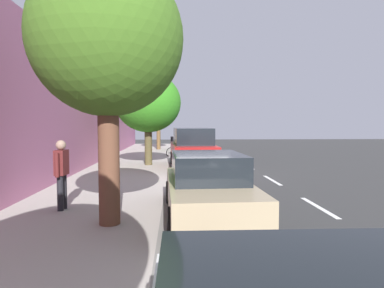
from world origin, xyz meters
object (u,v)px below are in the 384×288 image
parked_sedan_green_nearest (185,142)px  bicycle_at_curb (179,152)px  street_tree_near_cyclist (158,104)px  cyclist_with_backpack (175,141)px  street_tree_mid_block (148,103)px  parked_suv_red_second (192,148)px  street_tree_far_end (107,40)px  parked_sedan_tan_mid (207,187)px  pedestrian_on_phone (62,170)px

parked_sedan_green_nearest → bicycle_at_curb: size_ratio=2.73×
parked_sedan_green_nearest → street_tree_near_cyclist: street_tree_near_cyclist is taller
cyclist_with_backpack → street_tree_mid_block: 5.76m
parked_suv_red_second → street_tree_far_end: bearing=76.3°
parked_sedan_tan_mid → bicycle_at_curb: 14.07m
street_tree_near_cyclist → street_tree_far_end: bearing=90.0°
bicycle_at_curb → pedestrian_on_phone: (2.93, 13.45, 0.71)m
street_tree_near_cyclist → cyclist_with_backpack: bearing=104.8°
parked_suv_red_second → street_tree_near_cyclist: 11.81m
parked_suv_red_second → bicycle_at_curb: bearing=-84.0°
parked_sedan_green_nearest → cyclist_with_backpack: size_ratio=2.60×
street_tree_far_end → pedestrian_on_phone: size_ratio=3.18×
parked_sedan_green_nearest → street_tree_mid_block: street_tree_mid_block is taller
bicycle_at_curb → pedestrian_on_phone: bearing=77.7°
parked_suv_red_second → street_tree_near_cyclist: bearing=-79.1°
pedestrian_on_phone → bicycle_at_curb: bearing=-102.3°
street_tree_near_cyclist → pedestrian_on_phone: size_ratio=2.95×
parked_sedan_tan_mid → bicycle_at_curb: bearing=-87.9°
parked_suv_red_second → street_tree_mid_block: (2.17, -1.03, 2.21)m
parked_sedan_green_nearest → bicycle_at_curb: bearing=82.7°
parked_sedan_green_nearest → pedestrian_on_phone: pedestrian_on_phone is taller
parked_sedan_green_nearest → parked_suv_red_second: size_ratio=0.92×
parked_suv_red_second → cyclist_with_backpack: bearing=-82.4°
parked_sedan_green_nearest → street_tree_mid_block: bearing=76.9°
parked_sedan_green_nearest → street_tree_near_cyclist: bearing=-26.0°
street_tree_near_cyclist → street_tree_mid_block: street_tree_near_cyclist is taller
parked_sedan_tan_mid → street_tree_near_cyclist: street_tree_near_cyclist is taller
parked_sedan_green_nearest → pedestrian_on_phone: (3.51, 17.94, 0.32)m
parked_sedan_green_nearest → street_tree_mid_block: size_ratio=0.96×
parked_sedan_green_nearest → parked_sedan_tan_mid: size_ratio=0.99×
parked_sedan_tan_mid → bicycle_at_curb: (0.51, -14.05, -0.38)m
parked_sedan_tan_mid → street_tree_far_end: 3.79m
parked_suv_red_second → cyclist_with_backpack: parked_suv_red_second is taller
parked_suv_red_second → bicycle_at_curb: (0.60, -5.74, -0.66)m
parked_suv_red_second → street_tree_near_cyclist: street_tree_near_cyclist is taller
bicycle_at_curb → street_tree_near_cyclist: 6.69m
parked_suv_red_second → bicycle_at_curb: 5.80m
parked_suv_red_second → street_tree_near_cyclist: size_ratio=0.97×
street_tree_far_end → pedestrian_on_phone: 3.33m
street_tree_near_cyclist → pedestrian_on_phone: 19.23m
street_tree_near_cyclist → bicycle_at_curb: bearing=105.8°
parked_sedan_tan_mid → street_tree_far_end: (2.08, 0.61, 3.10)m
street_tree_near_cyclist → street_tree_mid_block: (0.00, 10.24, -0.55)m
cyclist_with_backpack → bicycle_at_curb: bearing=116.9°
parked_sedan_green_nearest → street_tree_far_end: bearing=83.6°
street_tree_near_cyclist → street_tree_mid_block: 10.26m
street_tree_near_cyclist → pedestrian_on_phone: (1.37, 18.99, -2.71)m
parked_sedan_tan_mid → street_tree_mid_block: street_tree_mid_block is taller
street_tree_mid_block → parked_sedan_tan_mid: bearing=102.6°
bicycle_at_curb → street_tree_far_end: 15.16m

